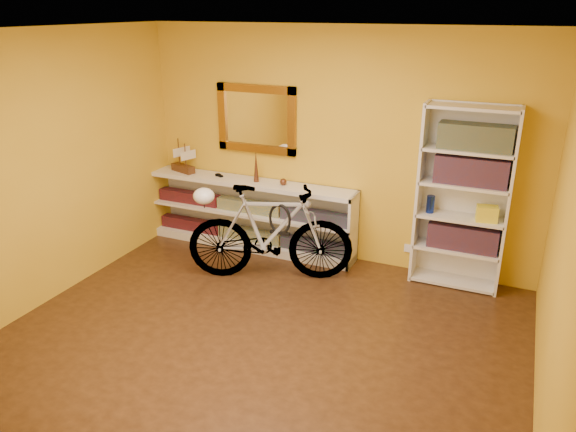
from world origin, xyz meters
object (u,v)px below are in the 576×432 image
at_px(bicycle, 270,233).
at_px(helmet, 204,196).
at_px(console_unit, 250,214).
at_px(bookcase, 463,199).

xyz_separation_m(bicycle, helmet, (-0.64, -0.24, 0.40)).
distance_m(console_unit, helmet, 1.02).
relative_size(bookcase, bicycle, 1.06).
bearing_deg(console_unit, helmet, -94.84).
bearing_deg(console_unit, bicycle, -48.49).
bearing_deg(bookcase, bicycle, -160.17).
relative_size(bookcase, helmet, 8.38).
bearing_deg(bookcase, console_unit, -179.40).
distance_m(console_unit, bookcase, 2.46).
distance_m(console_unit, bicycle, 0.86).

